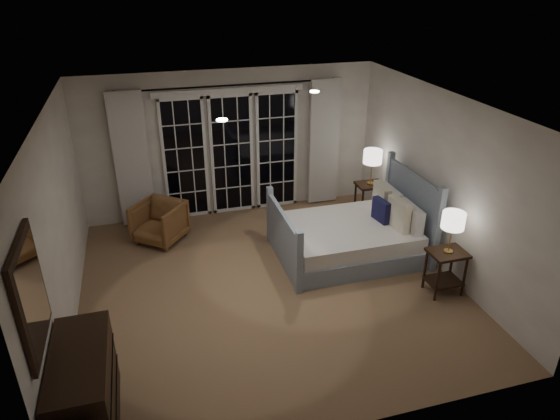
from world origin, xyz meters
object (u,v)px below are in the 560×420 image
object	(u,v)px
nightstand_left	(446,266)
armchair	(159,222)
bed	(352,236)
lamp_right	(373,157)
nightstand_right	(369,195)
dresser	(85,391)
lamp_left	(453,221)

from	to	relation	value
nightstand_left	armchair	world-z (taller)	armchair
bed	lamp_right	size ratio (longest dim) A/B	3.43
nightstand_right	dresser	bearing A→B (deg)	-142.75
nightstand_left	lamp_right	bearing A→B (deg)	89.52
bed	lamp_left	world-z (taller)	bed
bed	nightstand_right	world-z (taller)	bed
bed	nightstand_right	size ratio (longest dim) A/B	3.42
nightstand_right	armchair	bearing A→B (deg)	178.32
nightstand_right	armchair	distance (m)	3.58
lamp_right	armchair	xyz separation A→B (m)	(-3.58, 0.10, -0.77)
lamp_left	dresser	distance (m)	4.60
nightstand_left	lamp_right	size ratio (longest dim) A/B	1.02
nightstand_right	armchair	world-z (taller)	armchair
lamp_right	armchair	bearing A→B (deg)	178.32
bed	lamp_left	xyz separation A→B (m)	(0.79, -1.25, 0.76)
nightstand_right	lamp_left	xyz separation A→B (m)	(-0.02, -2.38, 0.67)
nightstand_left	dresser	world-z (taller)	dresser
nightstand_left	lamp_left	bearing A→B (deg)	-14.04
bed	dresser	size ratio (longest dim) A/B	1.72
nightstand_right	nightstand_left	bearing A→B (deg)	-90.48
nightstand_left	nightstand_right	size ratio (longest dim) A/B	1.02
bed	armchair	distance (m)	3.03
lamp_left	lamp_right	distance (m)	2.38
lamp_right	bed	bearing A→B (deg)	-125.54
nightstand_left	armchair	bearing A→B (deg)	145.02
bed	lamp_left	bearing A→B (deg)	-57.76
nightstand_left	lamp_left	world-z (taller)	lamp_left
nightstand_left	dresser	distance (m)	4.55
bed	nightstand_left	distance (m)	1.48
nightstand_left	armchair	distance (m)	4.34
lamp_right	armchair	world-z (taller)	lamp_right
nightstand_right	dresser	xyz separation A→B (m)	(-4.46, -3.39, 0.03)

